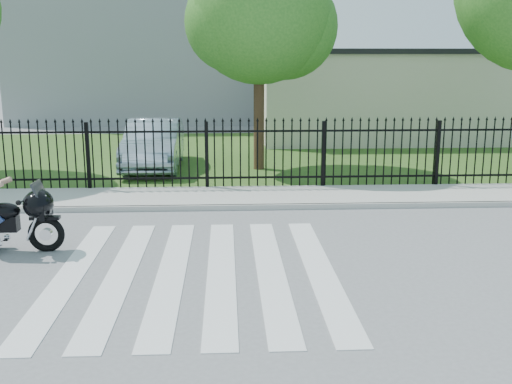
{
  "coord_description": "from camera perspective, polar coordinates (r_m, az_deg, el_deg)",
  "views": [
    {
      "loc": [
        0.5,
        -9.16,
        3.38
      ],
      "look_at": [
        1.03,
        1.39,
        1.0
      ],
      "focal_mm": 42.0,
      "sensor_mm": 36.0,
      "label": 1
    }
  ],
  "objects": [
    {
      "name": "crosswalk",
      "position": [
        9.78,
        -5.68,
        -7.56
      ],
      "size": [
        5.0,
        5.5,
        0.01
      ],
      "primitive_type": null,
      "color": "silver",
      "rests_on": "ground"
    },
    {
      "name": "curb",
      "position": [
        13.59,
        -4.9,
        -1.5
      ],
      "size": [
        40.0,
        0.12,
        0.12
      ],
      "primitive_type": "cube",
      "color": "#ADAAA3",
      "rests_on": "ground"
    },
    {
      "name": "building_low",
      "position": [
        26.04,
        11.73,
        8.85
      ],
      "size": [
        10.0,
        6.0,
        3.5
      ],
      "primitive_type": "cube",
      "color": "beige",
      "rests_on": "ground"
    },
    {
      "name": "parked_car",
      "position": [
        18.8,
        -9.7,
        4.53
      ],
      "size": [
        1.62,
        4.55,
        1.5
      ],
      "primitive_type": "imported",
      "rotation": [
        0.0,
        0.0,
        0.01
      ],
      "color": "#99ADC0",
      "rests_on": "grass_strip"
    },
    {
      "name": "tree_mid",
      "position": [
        18.24,
        0.29,
        16.73
      ],
      "size": [
        4.2,
        4.2,
        6.78
      ],
      "color": "#382316",
      "rests_on": "ground"
    },
    {
      "name": "building_low_roof",
      "position": [
        25.99,
        11.92,
        12.92
      ],
      "size": [
        10.2,
        6.2,
        0.2
      ],
      "primitive_type": "cube",
      "color": "black",
      "rests_on": "building_low"
    },
    {
      "name": "building_tall",
      "position": [
        35.44,
        -8.91,
        16.79
      ],
      "size": [
        15.0,
        10.0,
        12.0
      ],
      "primitive_type": "cube",
      "color": "gray",
      "rests_on": "ground"
    },
    {
      "name": "iron_fence",
      "position": [
        15.37,
        -4.71,
        3.38
      ],
      "size": [
        26.0,
        0.04,
        1.8
      ],
      "color": "black",
      "rests_on": "ground"
    },
    {
      "name": "ground",
      "position": [
        9.78,
        -5.68,
        -7.6
      ],
      "size": [
        120.0,
        120.0,
        0.0
      ],
      "primitive_type": "plane",
      "color": "slate",
      "rests_on": "ground"
    },
    {
      "name": "grass_strip",
      "position": [
        21.44,
        -4.18,
        3.62
      ],
      "size": [
        40.0,
        12.0,
        0.02
      ],
      "primitive_type": "cube",
      "color": "#2B501B",
      "rests_on": "ground"
    },
    {
      "name": "sidewalk",
      "position": [
        14.56,
        -4.77,
        -0.54
      ],
      "size": [
        40.0,
        2.0,
        0.12
      ],
      "primitive_type": "cube",
      "color": "#ADAAA3",
      "rests_on": "ground"
    }
  ]
}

